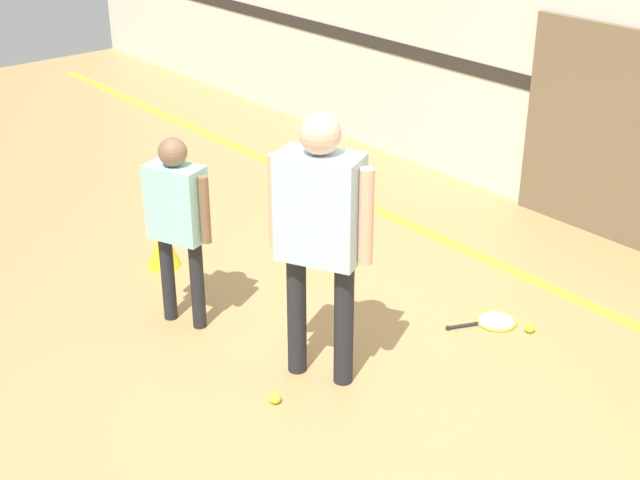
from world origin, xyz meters
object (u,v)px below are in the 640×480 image
(racket_spare_on_floor, at_px, (493,321))
(training_cone, at_px, (163,246))
(person_instructor, at_px, (320,222))
(tennis_ball_by_spare_racket, at_px, (530,328))
(tennis_ball_near_instructor, at_px, (275,398))
(person_student_left, at_px, (177,212))

(racket_spare_on_floor, distance_m, training_cone, 2.39)
(person_instructor, xyz_separation_m, racket_spare_on_floor, (0.27, 1.23, -0.98))
(person_instructor, relative_size, tennis_ball_by_spare_racket, 24.16)
(tennis_ball_near_instructor, height_order, training_cone, training_cone)
(tennis_ball_near_instructor, xyz_separation_m, tennis_ball_by_spare_racket, (0.45, 1.68, 0.00))
(tennis_ball_near_instructor, bearing_deg, person_student_left, 174.94)
(person_instructor, bearing_deg, racket_spare_on_floor, 51.30)
(racket_spare_on_floor, bearing_deg, person_instructor, 11.87)
(person_instructor, distance_m, training_cone, 1.97)
(person_student_left, bearing_deg, tennis_ball_by_spare_racket, 24.54)
(tennis_ball_by_spare_racket, bearing_deg, person_instructor, -110.67)
(person_instructor, xyz_separation_m, person_student_left, (-1.02, -0.27, -0.21))
(person_instructor, distance_m, racket_spare_on_floor, 1.60)
(tennis_ball_near_instructor, distance_m, tennis_ball_by_spare_racket, 1.74)
(racket_spare_on_floor, relative_size, training_cone, 1.61)
(tennis_ball_near_instructor, distance_m, training_cone, 1.89)
(person_instructor, bearing_deg, person_student_left, 168.67)
(person_student_left, bearing_deg, training_cone, 136.04)
(person_student_left, xyz_separation_m, tennis_ball_near_instructor, (1.07, -0.09, -0.74))
(tennis_ball_near_instructor, bearing_deg, racket_spare_on_floor, 82.05)
(person_instructor, distance_m, tennis_ball_near_instructor, 1.02)
(person_instructor, distance_m, tennis_ball_by_spare_racket, 1.70)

